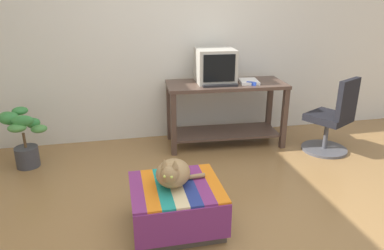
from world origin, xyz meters
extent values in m
plane|color=olive|center=(0.00, 0.00, 0.00)|extent=(14.00, 14.00, 0.00)
cube|color=silver|center=(0.00, 2.05, 1.30)|extent=(8.00, 0.10, 2.60)
cube|color=#4C382D|center=(-0.13, 1.39, 0.36)|extent=(0.06, 0.06, 0.73)
cube|color=#4C382D|center=(1.18, 1.32, 0.36)|extent=(0.06, 0.06, 0.73)
cube|color=#4C382D|center=(1.21, 1.81, 0.36)|extent=(0.06, 0.06, 0.73)
cube|color=#4C382D|center=(-0.10, 1.88, 0.36)|extent=(0.06, 0.06, 0.73)
cube|color=#4C382D|center=(0.54, 1.60, 0.15)|extent=(1.30, 0.55, 0.02)
cube|color=#4C382D|center=(0.54, 1.60, 0.75)|extent=(1.42, 0.65, 0.04)
cube|color=#BCB7A8|center=(0.42, 1.66, 0.78)|extent=(0.32, 0.30, 0.02)
cube|color=#BCB7A8|center=(0.42, 1.66, 0.96)|extent=(0.46, 0.43, 0.39)
cube|color=black|center=(0.41, 1.46, 0.97)|extent=(0.36, 0.03, 0.30)
cube|color=black|center=(0.42, 1.48, 0.78)|extent=(0.41, 0.17, 0.02)
cube|color=white|center=(0.80, 1.54, 0.78)|extent=(0.25, 0.31, 0.03)
cube|color=#4C4238|center=(-0.33, 0.06, 0.17)|extent=(0.66, 0.58, 0.35)
cube|color=#7A2D6B|center=(-0.33, -0.26, 0.21)|extent=(0.69, 0.01, 0.28)
cube|color=#7A2D6B|center=(-0.62, 0.06, 0.35)|extent=(0.10, 0.62, 0.02)
cube|color=orange|center=(-0.53, 0.06, 0.35)|extent=(0.10, 0.62, 0.02)
cube|color=#1E897A|center=(-0.43, 0.06, 0.35)|extent=(0.10, 0.62, 0.02)
cube|color=beige|center=(-0.33, 0.06, 0.35)|extent=(0.10, 0.62, 0.02)
cube|color=navy|center=(-0.23, 0.06, 0.35)|extent=(0.10, 0.62, 0.02)
cube|color=#7A2D6B|center=(-0.13, 0.06, 0.35)|extent=(0.10, 0.62, 0.02)
cube|color=orange|center=(-0.03, 0.06, 0.35)|extent=(0.10, 0.62, 0.02)
ellipsoid|color=#9E7A4C|center=(-0.34, 0.09, 0.46)|extent=(0.35, 0.39, 0.19)
sphere|color=#9E7A4C|center=(-0.39, -0.03, 0.51)|extent=(0.14, 0.14, 0.14)
cylinder|color=#9E7A4C|center=(-0.21, 0.13, 0.38)|extent=(0.26, 0.06, 0.04)
cone|color=#9E7A4C|center=(-0.42, -0.01, 0.60)|extent=(0.06, 0.06, 0.06)
cone|color=#9E7A4C|center=(-0.35, -0.04, 0.60)|extent=(0.06, 0.06, 0.06)
sphere|color=#C6D151|center=(-0.43, -0.08, 0.52)|extent=(0.02, 0.02, 0.02)
sphere|color=#C6D151|center=(-0.38, -0.09, 0.52)|extent=(0.02, 0.02, 0.02)
cylinder|color=#3D3D42|center=(-1.71, 1.43, 0.11)|extent=(0.24, 0.24, 0.22)
cylinder|color=brown|center=(-1.71, 1.43, 0.30)|extent=(0.03, 0.03, 0.16)
ellipsoid|color=#4C8E42|center=(-1.55, 1.46, 0.40)|extent=(0.17, 0.14, 0.08)
ellipsoid|color=#38843D|center=(-1.63, 1.57, 0.44)|extent=(0.15, 0.12, 0.12)
ellipsoid|color=#38843D|center=(-1.73, 1.55, 0.59)|extent=(0.16, 0.15, 0.08)
ellipsoid|color=#4C8E42|center=(-1.84, 1.46, 0.55)|extent=(0.17, 0.08, 0.13)
ellipsoid|color=#38843D|center=(-1.81, 1.41, 0.56)|extent=(0.20, 0.14, 0.13)
ellipsoid|color=#4C8E42|center=(-1.73, 1.33, 0.48)|extent=(0.18, 0.15, 0.09)
ellipsoid|color=#38843D|center=(-1.67, 1.34, 0.54)|extent=(0.22, 0.08, 0.12)
cylinder|color=#4C4C51|center=(1.64, 1.14, 0.01)|extent=(0.52, 0.52, 0.03)
cylinder|color=#4C4C51|center=(1.64, 1.14, 0.20)|extent=(0.05, 0.05, 0.34)
cube|color=black|center=(1.64, 1.14, 0.41)|extent=(0.57, 0.57, 0.08)
cube|color=black|center=(1.73, 0.97, 0.67)|extent=(0.36, 0.24, 0.44)
cube|color=#2342B7|center=(0.79, 1.42, 0.79)|extent=(0.11, 0.10, 0.04)
cylinder|color=#B7B7BC|center=(0.88, 1.57, 0.77)|extent=(0.12, 0.09, 0.01)
camera|label=1|loc=(-0.71, -2.30, 1.73)|focal=33.16mm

